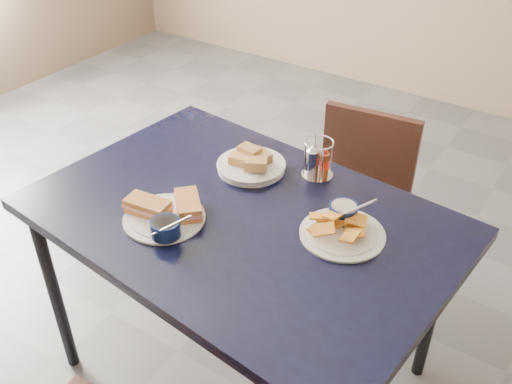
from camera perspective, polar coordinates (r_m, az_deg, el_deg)
The scene contains 7 objects.
ground at distance 2.41m, azimuth 4.25°, elevation -14.64°, with size 6.00×6.00×0.00m, color #535358.
dining_table at distance 1.84m, azimuth -1.47°, elevation -3.62°, with size 1.40×1.01×0.75m.
chair_far at distance 2.38m, azimuth 10.27°, elevation -0.61°, with size 0.42×0.41×0.82m.
sandwich_plate at distance 1.78m, azimuth -8.95°, elevation -2.16°, with size 0.30×0.27×0.12m.
plantain_plate at distance 1.74m, azimuth 8.59°, elevation -3.27°, with size 0.26×0.26×0.12m.
bread_basket at distance 2.00m, azimuth -0.47°, elevation 2.83°, with size 0.24×0.24×0.07m.
condiment_caddy at distance 1.96m, azimuth 6.12°, elevation 3.11°, with size 0.11×0.11×0.14m.
Camera 1 is at (0.72, -1.40, 1.84)m, focal length 40.00 mm.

